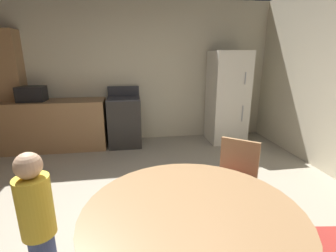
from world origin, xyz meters
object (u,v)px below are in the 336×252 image
object	(u,v)px
oven_range	(125,121)
person_child	(38,224)
dining_table	(192,232)
chair_northeast	(235,178)
microwave	(32,94)
refrigerator	(227,98)

from	to	relation	value
oven_range	person_child	bearing A→B (deg)	-99.86
dining_table	chair_northeast	distance (m)	1.03
person_child	oven_range	bearing A→B (deg)	95.68
microwave	person_child	bearing A→B (deg)	-71.05
microwave	dining_table	world-z (taller)	microwave
oven_range	dining_table	world-z (taller)	oven_range
dining_table	chair_northeast	xyz separation A→B (m)	(0.64, 0.79, -0.11)
dining_table	oven_range	bearing A→B (deg)	97.91
microwave	oven_range	bearing A→B (deg)	0.13
microwave	refrigerator	bearing A→B (deg)	-0.80
dining_table	chair_northeast	size ratio (longest dim) A/B	1.55
microwave	person_child	world-z (taller)	microwave
dining_table	chair_northeast	world-z (taller)	chair_northeast
dining_table	chair_northeast	bearing A→B (deg)	50.96
refrigerator	microwave	distance (m)	3.57
oven_range	microwave	size ratio (longest dim) A/B	2.50
dining_table	refrigerator	bearing A→B (deg)	64.63
oven_range	refrigerator	bearing A→B (deg)	-1.54
oven_range	chair_northeast	bearing A→B (deg)	-66.28
refrigerator	chair_northeast	size ratio (longest dim) A/B	2.02
refrigerator	microwave	xyz separation A→B (m)	(-3.57, 0.05, 0.15)
oven_range	person_child	xyz separation A→B (m)	(-0.53, -3.03, 0.11)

